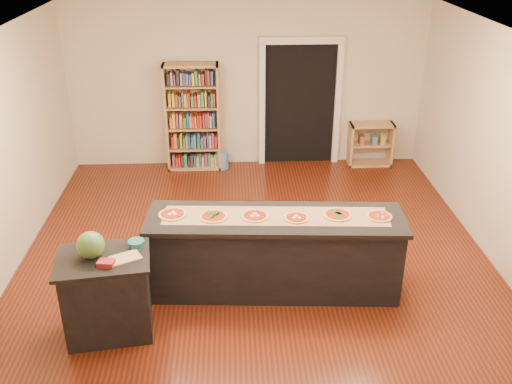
{
  "coord_description": "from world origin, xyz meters",
  "views": [
    {
      "loc": [
        -0.28,
        -5.92,
        3.99
      ],
      "look_at": [
        0.0,
        0.2,
        1.0
      ],
      "focal_mm": 40.0,
      "sensor_mm": 36.0,
      "label": 1
    }
  ],
  "objects_px": {
    "kitchen_island": "(275,253)",
    "watermelon": "(91,245)",
    "bookshelf": "(193,118)",
    "low_shelf": "(370,144)",
    "waste_bin": "(222,160)",
    "side_counter": "(107,295)"
  },
  "relations": [
    {
      "from": "side_counter",
      "to": "watermelon",
      "type": "distance_m",
      "value": 0.6
    },
    {
      "from": "low_shelf",
      "to": "side_counter",
      "type": "bearing_deg",
      "value": -130.74
    },
    {
      "from": "kitchen_island",
      "to": "side_counter",
      "type": "height_order",
      "value": "kitchen_island"
    },
    {
      "from": "waste_bin",
      "to": "watermelon",
      "type": "distance_m",
      "value": 4.53
    },
    {
      "from": "low_shelf",
      "to": "watermelon",
      "type": "relative_size",
      "value": 2.75
    },
    {
      "from": "bookshelf",
      "to": "side_counter",
      "type": "bearing_deg",
      "value": -98.7
    },
    {
      "from": "low_shelf",
      "to": "watermelon",
      "type": "xyz_separation_m",
      "value": [
        -3.84,
        -4.32,
        0.68
      ]
    },
    {
      "from": "side_counter",
      "to": "low_shelf",
      "type": "xyz_separation_m",
      "value": [
        3.74,
        4.34,
        -0.08
      ]
    },
    {
      "from": "low_shelf",
      "to": "waste_bin",
      "type": "relative_size",
      "value": 2.39
    },
    {
      "from": "kitchen_island",
      "to": "waste_bin",
      "type": "xyz_separation_m",
      "value": [
        -0.65,
        3.59,
        -0.32
      ]
    },
    {
      "from": "kitchen_island",
      "to": "watermelon",
      "type": "bearing_deg",
      "value": -156.75
    },
    {
      "from": "watermelon",
      "to": "low_shelf",
      "type": "bearing_deg",
      "value": 48.39
    },
    {
      "from": "side_counter",
      "to": "waste_bin",
      "type": "distance_m",
      "value": 4.44
    },
    {
      "from": "side_counter",
      "to": "low_shelf",
      "type": "distance_m",
      "value": 5.72
    },
    {
      "from": "kitchen_island",
      "to": "watermelon",
      "type": "distance_m",
      "value": 2.08
    },
    {
      "from": "side_counter",
      "to": "bookshelf",
      "type": "bearing_deg",
      "value": 73.49
    },
    {
      "from": "kitchen_island",
      "to": "bookshelf",
      "type": "bearing_deg",
      "value": 110.63
    },
    {
      "from": "bookshelf",
      "to": "waste_bin",
      "type": "xyz_separation_m",
      "value": [
        0.48,
        -0.05,
        -0.75
      ]
    },
    {
      "from": "kitchen_island",
      "to": "low_shelf",
      "type": "distance_m",
      "value": 4.13
    },
    {
      "from": "low_shelf",
      "to": "waste_bin",
      "type": "distance_m",
      "value": 2.61
    },
    {
      "from": "bookshelf",
      "to": "low_shelf",
      "type": "height_order",
      "value": "bookshelf"
    },
    {
      "from": "side_counter",
      "to": "low_shelf",
      "type": "height_order",
      "value": "side_counter"
    }
  ]
}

